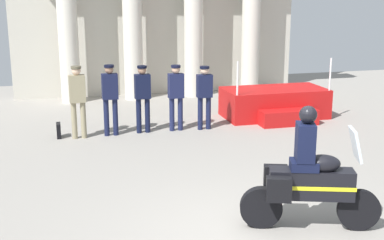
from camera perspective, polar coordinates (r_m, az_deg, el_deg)
The scene contains 9 objects.
ground_plane at distance 7.83m, azimuth 7.92°, elevation -12.70°, with size 28.00×28.00×0.00m, color gray.
reviewing_stand at distance 14.85m, azimuth 9.12°, elevation 1.76°, with size 2.86×1.94×1.71m.
officer_in_row_0 at distance 12.74m, azimuth -12.44°, elevation 2.57°, with size 0.39×0.24×1.77m.
officer_in_row_1 at distance 12.84m, azimuth -8.98°, elevation 2.81°, with size 0.39×0.24×1.76m.
officer_in_row_2 at distance 13.01m, azimuth -5.44°, elevation 2.91°, with size 0.39×0.24×1.70m.
officer_in_row_3 at distance 13.16m, azimuth -1.77°, elevation 3.05°, with size 0.39×0.24×1.69m.
officer_in_row_4 at distance 13.28m, azimuth 1.37°, elevation 3.04°, with size 0.39×0.24×1.64m.
motorcycle_with_rider at distance 7.92m, azimuth 12.45°, elevation -6.31°, with size 2.02×0.96×1.90m.
briefcase_on_ground at distance 13.09m, azimuth -14.41°, elevation -1.12°, with size 0.10×0.32×0.36m, color black.
Camera 1 is at (-2.79, -6.42, 3.50)m, focal length 48.64 mm.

